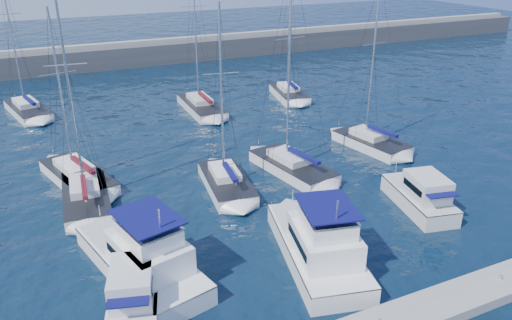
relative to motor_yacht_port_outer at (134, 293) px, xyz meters
name	(u,v)px	position (x,y,z in m)	size (l,w,h in m)	color
ground	(274,225)	(10.12, 4.23, -0.94)	(220.00, 220.00, 0.00)	black
breakwater	(119,58)	(10.12, 56.23, 0.11)	(160.00, 6.00, 4.45)	#424244
dock_cleat_near_stbd	(501,277)	(18.12, -6.77, -0.22)	(0.16, 0.16, 0.25)	silver
motor_yacht_port_outer	(134,293)	(0.00, 0.00, 0.00)	(4.19, 7.02, 3.20)	silver
motor_yacht_port_inner	(144,259)	(1.07, 2.45, 0.19)	(5.92, 10.66, 4.69)	white
motor_yacht_stbd_inner	(319,246)	(10.55, -0.61, 0.19)	(5.88, 10.25, 4.69)	white
motor_yacht_stbd_outer	(421,197)	(20.38, 1.89, 0.00)	(3.95, 6.91, 3.20)	silver
sailboat_mid_a	(78,176)	(-0.81, 16.52, -0.44)	(5.23, 8.90, 13.53)	white
sailboat_mid_b	(86,197)	(-0.72, 12.66, -0.40)	(3.69, 8.15, 15.87)	silver
sailboat_mid_c	(226,182)	(9.25, 10.57, -0.42)	(3.88, 7.60, 13.96)	white
sailboat_mid_d	(292,166)	(15.21, 11.02, -0.39)	(4.47, 8.49, 17.19)	silver
sailboat_mid_e	(371,142)	(24.27, 12.67, -0.41)	(4.26, 7.60, 14.88)	silver
sailboat_back_a	(28,110)	(-3.60, 36.31, -0.40)	(4.82, 8.83, 16.91)	white
sailboat_back_b	(201,106)	(13.90, 29.53, -0.40)	(3.38, 9.06, 17.88)	silver
sailboat_back_c	(289,94)	(25.13, 29.79, -0.40)	(4.44, 7.75, 15.83)	white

